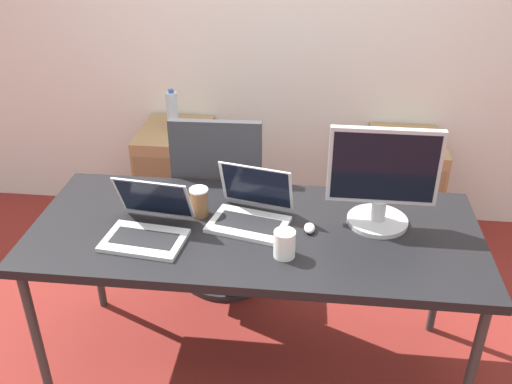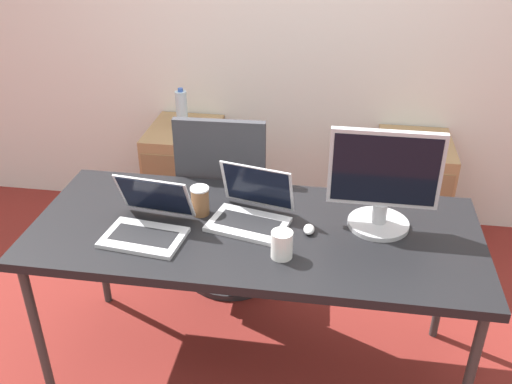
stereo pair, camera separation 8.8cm
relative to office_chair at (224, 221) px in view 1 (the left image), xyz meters
The scene contains 13 objects.
ground_plane 0.78m from the office_chair, 68.79° to the right, with size 14.00×14.00×0.00m, color maroon.
wall_back 1.26m from the office_chair, 73.92° to the left, with size 10.00×0.05×2.60m.
desk 0.75m from the office_chair, 68.79° to the right, with size 1.87×0.79×0.78m.
office_chair is the anchor object (origin of this frame).
cabinet_left 0.68m from the office_chair, 125.18° to the left, with size 0.42×0.51×0.69m.
cabinet_right 1.16m from the office_chair, 28.53° to the left, with size 0.42×0.51×0.69m.
water_bottle 0.80m from the office_chair, 125.08° to the left, with size 0.07×0.07×0.26m.
laptop_left 0.87m from the office_chair, 103.94° to the right, with size 0.34×0.34×0.22m.
laptop_right 0.75m from the office_chair, 68.95° to the right, with size 0.36×0.34×0.23m.
monitor 1.09m from the office_chair, 35.30° to the right, with size 0.44×0.25×0.43m.
mouse 0.88m from the office_chair, 53.37° to the right, with size 0.04×0.07×0.03m.
coffee_cup_white 1.00m from the office_chair, 65.02° to the right, with size 0.08×0.08×0.11m.
coffee_cup_brown 0.71m from the office_chair, 90.40° to the right, with size 0.08×0.08×0.13m.
Camera 1 is at (0.22, -1.98, 2.08)m, focal length 40.00 mm.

